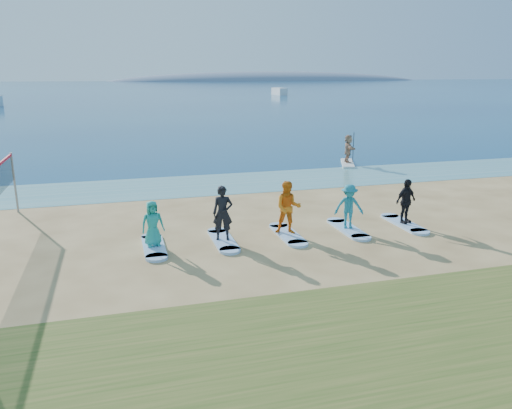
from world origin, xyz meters
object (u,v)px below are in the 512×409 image
object	(u,v)px
surfboard_3	(348,229)
paddleboarder	(348,149)
boat_offshore_b	(279,95)
surfboard_1	(223,240)
student_0	(153,223)
surfboard_2	(288,234)
student_1	(223,213)
student_3	(349,206)
paddleboard	(347,163)
surfboard_4	(404,224)
surfboard_0	(154,247)
student_2	(288,208)
student_4	(406,201)

from	to	relation	value
surfboard_3	paddleboarder	bearing A→B (deg)	64.14
boat_offshore_b	surfboard_1	distance (m)	111.32
student_0	surfboard_2	xyz separation A→B (m)	(4.71, 0.00, -0.81)
boat_offshore_b	surfboard_1	world-z (taller)	boat_offshore_b
surfboard_1	student_1	world-z (taller)	student_1
student_0	student_3	distance (m)	7.07
student_0	surfboard_3	bearing A→B (deg)	-9.73
surfboard_1	student_3	world-z (taller)	student_3
boat_offshore_b	student_1	world-z (taller)	student_1
surfboard_1	paddleboard	bearing A→B (deg)	49.16
surfboard_1	surfboard_3	world-z (taller)	same
surfboard_2	surfboard_4	distance (m)	4.71
paddleboarder	surfboard_0	size ratio (longest dim) A/B	0.79
surfboard_0	surfboard_1	size ratio (longest dim) A/B	1.00
surfboard_1	paddleboarder	bearing A→B (deg)	49.16
surfboard_0	surfboard_1	xyz separation A→B (m)	(2.36, 0.00, 0.00)
student_1	student_2	world-z (taller)	student_2
student_2	surfboard_3	bearing A→B (deg)	17.39
paddleboarder	surfboard_0	distance (m)	18.06
paddleboarder	student_3	size ratio (longest dim) A/B	1.06
student_3	student_2	bearing A→B (deg)	-164.90
student_0	student_3	size ratio (longest dim) A/B	0.93
surfboard_2	student_4	distance (m)	4.80
surfboard_1	surfboard_2	bearing A→B (deg)	0.00
paddleboard	surfboard_0	xyz separation A→B (m)	(-13.09, -12.41, -0.01)
student_1	student_4	xyz separation A→B (m)	(7.07, 0.00, -0.09)
boat_offshore_b	student_4	xyz separation A→B (m)	(-29.96, -104.98, 0.94)
surfboard_4	paddleboarder	bearing A→B (deg)	73.57
student_0	surfboard_4	size ratio (longest dim) A/B	0.69
surfboard_0	student_1	distance (m)	2.55
student_1	student_3	world-z (taller)	student_1
paddleboarder	student_3	bearing A→B (deg)	164.67
student_1	student_3	size ratio (longest dim) A/B	1.14
surfboard_0	student_2	size ratio (longest dim) A/B	1.16
paddleboard	surfboard_0	distance (m)	18.03
surfboard_1	student_0	bearing A→B (deg)	180.00
surfboard_2	surfboard_4	size ratio (longest dim) A/B	1.00
surfboard_2	student_3	bearing A→B (deg)	0.00
student_0	surfboard_4	xyz separation A→B (m)	(9.43, 0.00, -0.81)
surfboard_2	student_2	xyz separation A→B (m)	(0.00, 0.00, 0.99)
surfboard_1	student_1	bearing A→B (deg)	0.00
surfboard_1	student_4	bearing A→B (deg)	0.00
student_2	student_3	size ratio (longest dim) A/B	1.16
surfboard_1	surfboard_2	world-z (taller)	same
boat_offshore_b	surfboard_0	world-z (taller)	boat_offshore_b
surfboard_0	student_0	size ratio (longest dim) A/B	1.44
boat_offshore_b	surfboard_3	bearing A→B (deg)	-109.11
student_4	student_1	bearing A→B (deg)	162.28
student_0	student_1	xyz separation A→B (m)	(2.36, 0.00, 0.17)
surfboard_0	student_1	bearing A→B (deg)	0.00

